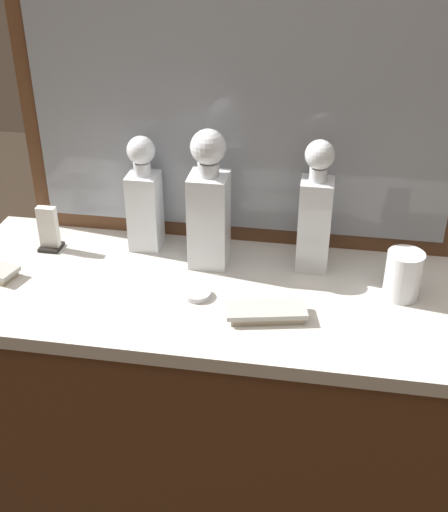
{
  "coord_description": "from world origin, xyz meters",
  "views": [
    {
      "loc": [
        0.2,
        -1.19,
        1.6
      ],
      "look_at": [
        0.0,
        0.0,
        0.9
      ],
      "focal_mm": 46.03,
      "sensor_mm": 36.0,
      "label": 1
    }
  ],
  "objects_px": {
    "porcelain_dish": "(197,294)",
    "napkin_holder": "(49,231)",
    "crystal_decanter_front": "(145,205)",
    "crystal_decanter_right": "(209,212)",
    "silver_brush_center": "(266,312)",
    "crystal_decanter_far_right": "(315,219)",
    "crystal_tumbler_left": "(403,277)"
  },
  "relations": [
    {
      "from": "porcelain_dish",
      "to": "napkin_holder",
      "type": "xyz_separation_m",
      "value": [
        -0.39,
        0.15,
        0.04
      ]
    },
    {
      "from": "crystal_decanter_front",
      "to": "crystal_decanter_right",
      "type": "bearing_deg",
      "value": -16.88
    },
    {
      "from": "crystal_decanter_right",
      "to": "silver_brush_center",
      "type": "xyz_separation_m",
      "value": [
        0.15,
        -0.2,
        -0.12
      ]
    },
    {
      "from": "crystal_decanter_far_right",
      "to": "silver_brush_center",
      "type": "xyz_separation_m",
      "value": [
        -0.08,
        -0.22,
        -0.11
      ]
    },
    {
      "from": "crystal_decanter_far_right",
      "to": "porcelain_dish",
      "type": "height_order",
      "value": "crystal_decanter_far_right"
    },
    {
      "from": "crystal_tumbler_left",
      "to": "crystal_decanter_far_right",
      "type": "bearing_deg",
      "value": 155.15
    },
    {
      "from": "crystal_decanter_right",
      "to": "silver_brush_center",
      "type": "relative_size",
      "value": 1.87
    },
    {
      "from": "crystal_decanter_front",
      "to": "crystal_tumbler_left",
      "type": "xyz_separation_m",
      "value": [
        0.59,
        -0.12,
        -0.06
      ]
    },
    {
      "from": "crystal_tumbler_left",
      "to": "silver_brush_center",
      "type": "bearing_deg",
      "value": -155.14
    },
    {
      "from": "silver_brush_center",
      "to": "napkin_holder",
      "type": "relative_size",
      "value": 1.57
    },
    {
      "from": "crystal_decanter_right",
      "to": "crystal_decanter_front",
      "type": "bearing_deg",
      "value": 163.12
    },
    {
      "from": "crystal_tumbler_left",
      "to": "silver_brush_center",
      "type": "xyz_separation_m",
      "value": [
        -0.27,
        -0.13,
        -0.04
      ]
    },
    {
      "from": "crystal_tumbler_left",
      "to": "porcelain_dish",
      "type": "relative_size",
      "value": 1.75
    },
    {
      "from": "crystal_decanter_right",
      "to": "porcelain_dish",
      "type": "distance_m",
      "value": 0.19
    },
    {
      "from": "silver_brush_center",
      "to": "napkin_holder",
      "type": "xyz_separation_m",
      "value": [
        -0.54,
        0.2,
        0.03
      ]
    },
    {
      "from": "crystal_decanter_right",
      "to": "silver_brush_center",
      "type": "distance_m",
      "value": 0.28
    },
    {
      "from": "crystal_decanter_far_right",
      "to": "crystal_tumbler_left",
      "type": "xyz_separation_m",
      "value": [
        0.19,
        -0.09,
        -0.07
      ]
    },
    {
      "from": "crystal_decanter_right",
      "to": "silver_brush_center",
      "type": "height_order",
      "value": "crystal_decanter_right"
    },
    {
      "from": "crystal_decanter_far_right",
      "to": "crystal_decanter_right",
      "type": "relative_size",
      "value": 0.95
    },
    {
      "from": "crystal_decanter_far_right",
      "to": "crystal_tumbler_left",
      "type": "relative_size",
      "value": 2.91
    },
    {
      "from": "silver_brush_center",
      "to": "crystal_decanter_right",
      "type": "bearing_deg",
      "value": 127.93
    },
    {
      "from": "crystal_tumbler_left",
      "to": "crystal_decanter_right",
      "type": "bearing_deg",
      "value": 170.6
    },
    {
      "from": "crystal_decanter_far_right",
      "to": "crystal_decanter_right",
      "type": "xyz_separation_m",
      "value": [
        -0.23,
        -0.02,
        0.01
      ]
    },
    {
      "from": "crystal_decanter_right",
      "to": "crystal_decanter_front",
      "type": "height_order",
      "value": "crystal_decanter_right"
    },
    {
      "from": "crystal_decanter_front",
      "to": "porcelain_dish",
      "type": "distance_m",
      "value": 0.28
    },
    {
      "from": "crystal_decanter_far_right",
      "to": "crystal_decanter_front",
      "type": "relative_size",
      "value": 1.1
    },
    {
      "from": "crystal_decanter_front",
      "to": "crystal_tumbler_left",
      "type": "height_order",
      "value": "crystal_decanter_front"
    },
    {
      "from": "crystal_decanter_far_right",
      "to": "napkin_holder",
      "type": "relative_size",
      "value": 2.78
    },
    {
      "from": "crystal_decanter_front",
      "to": "silver_brush_center",
      "type": "xyz_separation_m",
      "value": [
        0.32,
        -0.25,
        -0.1
      ]
    },
    {
      "from": "silver_brush_center",
      "to": "porcelain_dish",
      "type": "xyz_separation_m",
      "value": [
        -0.15,
        0.05,
        -0.01
      ]
    },
    {
      "from": "crystal_decanter_far_right",
      "to": "crystal_tumbler_left",
      "type": "height_order",
      "value": "crystal_decanter_far_right"
    },
    {
      "from": "crystal_decanter_far_right",
      "to": "crystal_decanter_right",
      "type": "distance_m",
      "value": 0.24
    }
  ]
}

